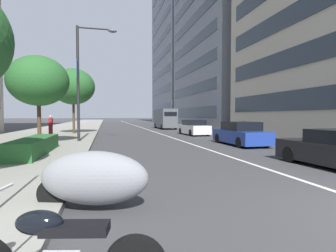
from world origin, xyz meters
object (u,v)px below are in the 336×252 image
(delivery_van_ahead, at_px, (165,118))
(street_tree_mid_sidewalk, at_px, (73,87))
(car_following_behind, at_px, (194,128))
(street_lamp_with_banners, at_px, (84,71))
(pedestrian_on_plaza, at_px, (51,126))
(street_tree_near_plaza_corner, at_px, (38,81))
(motorcycle_far_end_row, at_px, (94,178))
(car_mid_block_traffic, at_px, (241,134))

(delivery_van_ahead, bearing_deg, street_tree_mid_sidewalk, 130.14)
(car_following_behind, relative_size, street_lamp_with_banners, 0.57)
(street_lamp_with_banners, relative_size, street_tree_mid_sidewalk, 1.24)
(car_following_behind, distance_m, delivery_van_ahead, 12.16)
(pedestrian_on_plaza, bearing_deg, street_tree_mid_sidewalk, -104.57)
(street_lamp_with_banners, distance_m, pedestrian_on_plaza, 5.98)
(street_lamp_with_banners, xyz_separation_m, street_tree_near_plaza_corner, (-1.32, 2.49, -0.91))
(delivery_van_ahead, bearing_deg, pedestrian_on_plaza, 137.70)
(street_lamp_with_banners, bearing_deg, motorcycle_far_end_row, -175.19)
(car_following_behind, distance_m, street_tree_near_plaza_corner, 13.95)
(street_lamp_with_banners, distance_m, street_tree_mid_sidewalk, 8.10)
(car_mid_block_traffic, relative_size, pedestrian_on_plaza, 2.55)
(car_mid_block_traffic, height_order, street_lamp_with_banners, street_lamp_with_banners)
(car_following_behind, bearing_deg, street_tree_mid_sidewalk, 73.43)
(delivery_van_ahead, relative_size, street_tree_near_plaza_corner, 1.20)
(street_tree_near_plaza_corner, xyz_separation_m, pedestrian_on_plaza, (5.02, 0.33, -2.84))
(car_following_behind, bearing_deg, pedestrian_on_plaza, 94.39)
(car_mid_block_traffic, relative_size, street_tree_mid_sidewalk, 0.71)
(motorcycle_far_end_row, distance_m, car_following_behind, 20.00)
(car_following_behind, bearing_deg, street_lamp_with_banners, 116.32)
(car_mid_block_traffic, distance_m, car_following_behind, 8.64)
(car_mid_block_traffic, xyz_separation_m, delivery_van_ahead, (20.78, 0.09, 0.78))
(car_following_behind, distance_m, street_lamp_with_banners, 11.52)
(motorcycle_far_end_row, bearing_deg, delivery_van_ahead, -88.23)
(street_lamp_with_banners, bearing_deg, street_tree_near_plaza_corner, 118.02)
(motorcycle_far_end_row, bearing_deg, pedestrian_on_plaza, -59.67)
(delivery_van_ahead, xyz_separation_m, street_tree_mid_sidewalk, (-9.43, 11.00, 3.08))
(car_mid_block_traffic, height_order, delivery_van_ahead, delivery_van_ahead)
(motorcycle_far_end_row, relative_size, pedestrian_on_plaza, 1.31)
(delivery_van_ahead, bearing_deg, street_tree_near_plaza_corner, 147.05)
(motorcycle_far_end_row, xyz_separation_m, street_tree_near_plaza_corner, (11.63, 3.58, 3.23))
(delivery_van_ahead, xyz_separation_m, street_tree_near_plaza_corner, (-18.69, 11.90, 2.40))
(street_tree_mid_sidewalk, height_order, pedestrian_on_plaza, street_tree_mid_sidewalk)
(car_mid_block_traffic, xyz_separation_m, car_following_behind, (8.64, 0.09, 0.01))
(car_following_behind, height_order, delivery_van_ahead, delivery_van_ahead)
(street_lamp_with_banners, bearing_deg, pedestrian_on_plaza, 37.31)
(motorcycle_far_end_row, height_order, car_following_behind, car_following_behind)
(motorcycle_far_end_row, height_order, delivery_van_ahead, delivery_van_ahead)
(pedestrian_on_plaza, bearing_deg, delivery_van_ahead, -130.18)
(street_tree_mid_sidewalk, bearing_deg, street_lamp_with_banners, -168.69)
(car_mid_block_traffic, relative_size, car_following_behind, 1.02)
(motorcycle_far_end_row, distance_m, street_tree_near_plaza_corner, 12.59)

